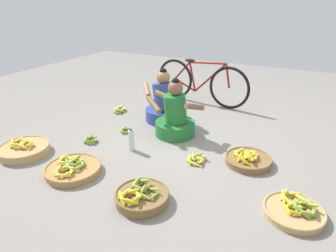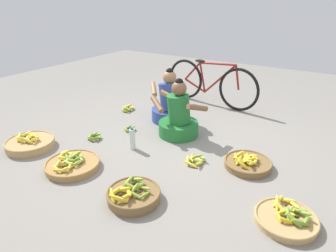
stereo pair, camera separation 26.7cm
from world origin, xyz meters
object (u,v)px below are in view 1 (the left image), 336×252
(bicycle_leaning, at_px, (201,82))
(vendor_woman_front, at_px, (175,118))
(banana_basket_front_right, at_px, (73,168))
(banana_basket_near_vendor, at_px, (294,211))
(water_bottle, at_px, (131,140))
(loose_bananas_mid_right, at_px, (197,159))
(loose_bananas_front_center, at_px, (125,131))
(vendor_woman_behind, at_px, (163,104))
(banana_basket_mid_left, at_px, (24,149))
(loose_bananas_near_bicycle, at_px, (120,110))
(loose_bananas_front_left, at_px, (91,140))
(banana_basket_back_center, at_px, (142,196))
(banana_basket_back_left, at_px, (248,159))

(bicycle_leaning, bearing_deg, vendor_woman_front, -82.49)
(banana_basket_front_right, bearing_deg, vendor_woman_front, 67.55)
(banana_basket_near_vendor, xyz_separation_m, water_bottle, (-1.84, 0.32, 0.09))
(bicycle_leaning, height_order, banana_basket_near_vendor, bicycle_leaning)
(bicycle_leaning, height_order, loose_bananas_mid_right, bicycle_leaning)
(loose_bananas_front_center, xyz_separation_m, water_bottle, (0.35, -0.38, 0.11))
(vendor_woman_behind, xyz_separation_m, banana_basket_mid_left, (-0.97, -1.62, -0.19))
(banana_basket_mid_left, distance_m, banana_basket_front_right, 0.80)
(bicycle_leaning, relative_size, loose_bananas_near_bicycle, 6.15)
(loose_bananas_front_left, bearing_deg, water_bottle, 6.06)
(banana_basket_front_right, height_order, loose_bananas_front_left, banana_basket_front_right)
(banana_basket_near_vendor, distance_m, loose_bananas_near_bicycle, 3.02)
(banana_basket_back_center, xyz_separation_m, water_bottle, (-0.61, 0.76, 0.07))
(banana_basket_mid_left, bearing_deg, vendor_woman_behind, 58.94)
(banana_basket_back_center, bearing_deg, loose_bananas_near_bicycle, 130.60)
(bicycle_leaning, relative_size, banana_basket_back_center, 3.47)
(loose_bananas_near_bicycle, bearing_deg, banana_basket_back_left, -16.53)
(banana_basket_back_left, bearing_deg, water_bottle, -165.63)
(loose_bananas_near_bicycle, bearing_deg, vendor_woman_behind, 0.09)
(banana_basket_near_vendor, bearing_deg, vendor_woman_behind, 146.09)
(bicycle_leaning, height_order, banana_basket_back_left, bicycle_leaning)
(banana_basket_front_right, relative_size, water_bottle, 2.06)
(loose_bananas_front_center, bearing_deg, water_bottle, -46.95)
(banana_basket_back_center, bearing_deg, banana_basket_mid_left, 175.76)
(banana_basket_back_left, bearing_deg, banana_basket_back_center, -122.17)
(banana_basket_front_right, distance_m, banana_basket_back_left, 1.87)
(loose_bananas_front_center, height_order, loose_bananas_front_left, loose_bananas_front_left)
(banana_basket_front_right, relative_size, banana_basket_back_center, 1.18)
(loose_bananas_mid_right, bearing_deg, loose_bananas_front_center, 166.83)
(banana_basket_near_vendor, height_order, water_bottle, water_bottle)
(vendor_woman_behind, height_order, water_bottle, vendor_woman_behind)
(vendor_woman_behind, bearing_deg, bicycle_leaning, 79.11)
(loose_bananas_front_center, height_order, loose_bananas_near_bicycle, loose_bananas_near_bicycle)
(banana_basket_back_left, bearing_deg, loose_bananas_front_center, 178.37)
(banana_basket_mid_left, height_order, banana_basket_back_left, banana_basket_mid_left)
(banana_basket_front_right, bearing_deg, loose_bananas_near_bicycle, 110.02)
(loose_bananas_front_left, distance_m, loose_bananas_near_bicycle, 1.08)
(bicycle_leaning, relative_size, banana_basket_front_right, 2.95)
(loose_bananas_mid_right, xyz_separation_m, loose_bananas_front_left, (-1.36, -0.17, 0.00))
(banana_basket_back_left, relative_size, loose_bananas_front_left, 2.48)
(loose_bananas_near_bicycle, height_order, water_bottle, water_bottle)
(banana_basket_back_center, relative_size, banana_basket_back_left, 0.97)
(loose_bananas_near_bicycle, bearing_deg, banana_basket_near_vendor, -25.56)
(bicycle_leaning, xyz_separation_m, banana_basket_near_vendor, (1.75, -2.28, -0.32))
(bicycle_leaning, distance_m, banana_basket_front_right, 2.69)
(vendor_woman_front, relative_size, banana_basket_mid_left, 1.33)
(vendor_woman_front, distance_m, vendor_woman_behind, 0.51)
(banana_basket_mid_left, xyz_separation_m, banana_basket_front_right, (0.80, -0.05, -0.01))
(loose_bananas_mid_right, xyz_separation_m, water_bottle, (-0.78, -0.11, 0.10))
(bicycle_leaning, relative_size, loose_bananas_mid_right, 5.99)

